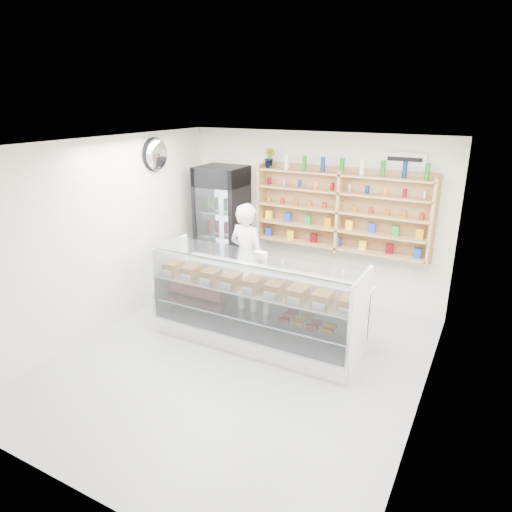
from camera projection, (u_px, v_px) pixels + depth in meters
The scene contains 8 objects.
room at pixel (238, 262), 5.58m from camera, with size 5.00×5.00×5.00m.
display_counter at pixel (256, 319), 6.41m from camera, with size 2.97×0.89×1.29m.
shop_worker at pixel (247, 258), 7.22m from camera, with size 0.65×0.43×1.79m, color silver.
drinks_cooler at pixel (223, 228), 8.15m from camera, with size 0.82×0.80×2.19m.
wall_shelving at pixel (339, 211), 7.24m from camera, with size 2.84×0.28×1.33m.
potted_plant at pixel (270, 158), 7.54m from camera, with size 0.18×0.15×0.34m, color #1E6626.
security_mirror at pixel (157, 155), 7.20m from camera, with size 0.15×0.50×0.50m, color silver.
wall_sign at pixel (405, 159), 6.66m from camera, with size 0.62×0.03×0.20m, color white.
Camera 1 is at (2.68, -4.52, 3.29)m, focal length 32.00 mm.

